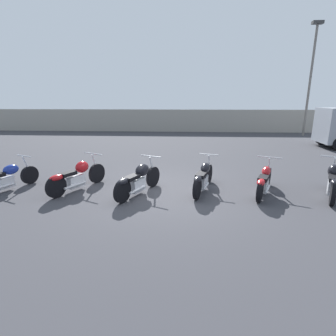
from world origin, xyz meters
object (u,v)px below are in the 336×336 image
at_px(motorcycle_slot_4, 264,181).
at_px(motorcycle_slot_5, 333,181).
at_px(motorcycle_slot_1, 77,176).
at_px(motorcycle_slot_3, 203,177).
at_px(motorcycle_slot_2, 138,179).
at_px(motorcycle_slot_0, 4,179).
at_px(light_pole_left, 311,71).

relative_size(motorcycle_slot_4, motorcycle_slot_5, 1.02).
relative_size(motorcycle_slot_1, motorcycle_slot_3, 0.98).
bearing_deg(motorcycle_slot_2, motorcycle_slot_0, -154.46).
xyz_separation_m(light_pole_left, motorcycle_slot_0, (-13.93, -12.78, -4.09)).
bearing_deg(motorcycle_slot_2, motorcycle_slot_1, -161.95).
xyz_separation_m(light_pole_left, motorcycle_slot_5, (-4.70, -12.70, -4.02)).
bearing_deg(motorcycle_slot_4, motorcycle_slot_0, -153.52).
xyz_separation_m(motorcycle_slot_0, motorcycle_slot_1, (2.05, 0.24, 0.03)).
bearing_deg(motorcycle_slot_2, motorcycle_slot_4, 29.20).
bearing_deg(light_pole_left, motorcycle_slot_5, -110.31).
bearing_deg(motorcycle_slot_3, motorcycle_slot_4, 11.90).
relative_size(light_pole_left, motorcycle_slot_1, 3.88).
xyz_separation_m(motorcycle_slot_3, motorcycle_slot_4, (1.69, -0.16, -0.02)).
xyz_separation_m(motorcycle_slot_0, motorcycle_slot_5, (9.23, 0.08, 0.07)).
xyz_separation_m(motorcycle_slot_2, motorcycle_slot_3, (1.84, 0.38, -0.02)).
bearing_deg(motorcycle_slot_4, motorcycle_slot_3, -160.69).
height_order(light_pole_left, motorcycle_slot_1, light_pole_left).
height_order(light_pole_left, motorcycle_slot_3, light_pole_left).
bearing_deg(motorcycle_slot_1, motorcycle_slot_4, 26.47).
relative_size(motorcycle_slot_3, motorcycle_slot_4, 1.06).
distance_m(light_pole_left, motorcycle_slot_1, 17.73).
height_order(motorcycle_slot_4, motorcycle_slot_5, motorcycle_slot_5).
relative_size(light_pole_left, motorcycle_slot_5, 4.09).
xyz_separation_m(motorcycle_slot_2, motorcycle_slot_5, (5.31, 0.08, 0.02)).
bearing_deg(light_pole_left, motorcycle_slot_0, -137.47).
relative_size(motorcycle_slot_1, motorcycle_slot_2, 1.01).
height_order(motorcycle_slot_2, motorcycle_slot_3, motorcycle_slot_2).
distance_m(motorcycle_slot_0, motorcycle_slot_3, 5.77).
xyz_separation_m(motorcycle_slot_2, motorcycle_slot_4, (3.53, 0.22, -0.05)).
height_order(motorcycle_slot_3, motorcycle_slot_5, motorcycle_slot_5).
bearing_deg(motorcycle_slot_3, motorcycle_slot_2, -150.77).
height_order(light_pole_left, motorcycle_slot_5, light_pole_left).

